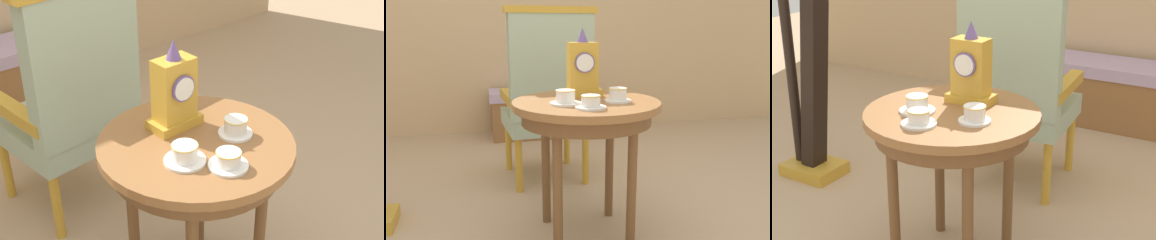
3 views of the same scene
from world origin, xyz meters
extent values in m
cylinder|color=brown|center=(0.07, 0.00, 0.67)|extent=(0.70, 0.70, 0.03)
cylinder|color=brown|center=(0.07, 0.00, 0.61)|extent=(0.62, 0.62, 0.07)
cylinder|color=brown|center=(0.24, 0.17, 0.32)|extent=(0.04, 0.04, 0.65)
cylinder|color=brown|center=(-0.10, 0.17, 0.32)|extent=(0.04, 0.04, 0.65)
cylinder|color=brown|center=(0.24, -0.18, 0.32)|extent=(0.04, 0.04, 0.65)
cylinder|color=white|center=(-0.04, -0.07, 0.69)|extent=(0.14, 0.14, 0.01)
cylinder|color=white|center=(-0.04, -0.07, 0.72)|extent=(0.09, 0.09, 0.06)
torus|color=gold|center=(-0.04, -0.07, 0.75)|extent=(0.09, 0.09, 0.00)
cylinder|color=white|center=(0.04, -0.19, 0.69)|extent=(0.13, 0.13, 0.01)
cylinder|color=white|center=(0.04, -0.19, 0.72)|extent=(0.08, 0.08, 0.05)
torus|color=gold|center=(0.04, -0.19, 0.74)|extent=(0.09, 0.09, 0.00)
cylinder|color=white|center=(0.21, -0.06, 0.69)|extent=(0.12, 0.12, 0.01)
cylinder|color=white|center=(0.21, -0.06, 0.72)|extent=(0.08, 0.08, 0.06)
torus|color=gold|center=(0.21, -0.06, 0.75)|extent=(0.09, 0.09, 0.00)
cube|color=gold|center=(0.08, 0.13, 0.70)|extent=(0.19, 0.11, 0.04)
cube|color=gold|center=(0.08, 0.13, 0.83)|extent=(0.14, 0.09, 0.23)
cylinder|color=#664C8C|center=(0.08, 0.08, 0.85)|extent=(0.10, 0.01, 0.10)
cylinder|color=white|center=(0.08, 0.07, 0.85)|extent=(0.08, 0.00, 0.08)
cone|color=#664C8C|center=(0.08, 0.13, 0.98)|extent=(0.06, 0.06, 0.07)
cube|color=#9EB299|center=(-0.01, 0.85, 0.41)|extent=(0.56, 0.56, 0.11)
cube|color=#9EB299|center=(0.01, 0.63, 0.78)|extent=(0.53, 0.13, 0.64)
cube|color=gold|center=(0.22, 0.87, 0.57)|extent=(0.11, 0.47, 0.06)
cube|color=gold|center=(-0.24, 0.83, 0.57)|extent=(0.11, 0.47, 0.06)
cylinder|color=gold|center=(0.19, 1.09, 0.18)|extent=(0.04, 0.04, 0.35)
cylinder|color=gold|center=(-0.25, 1.05, 0.18)|extent=(0.04, 0.04, 0.35)
cylinder|color=gold|center=(0.23, 0.65, 0.18)|extent=(0.04, 0.04, 0.35)
cylinder|color=gold|center=(-0.21, 0.61, 0.18)|extent=(0.04, 0.04, 0.35)
cube|color=brown|center=(0.15, 1.95, 0.18)|extent=(0.97, 0.38, 0.36)
camera|label=1|loc=(-0.99, -1.18, 1.66)|focal=49.63mm
camera|label=2|loc=(-0.40, -1.85, 1.03)|focal=38.43mm
camera|label=3|loc=(1.16, -1.77, 1.44)|focal=52.71mm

